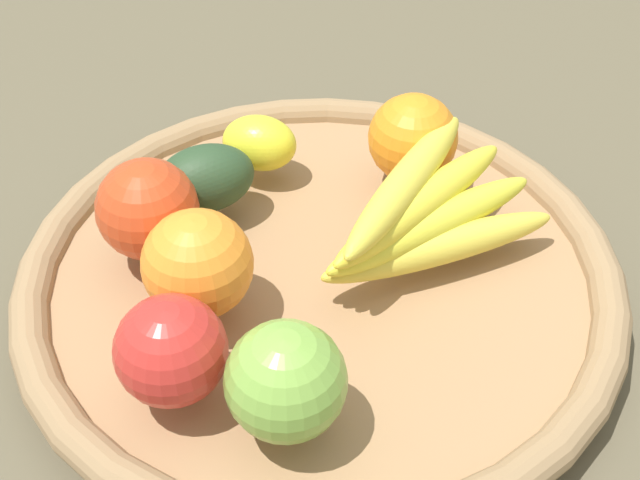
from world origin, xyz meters
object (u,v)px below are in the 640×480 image
at_px(orange_0, 197,264).
at_px(apple_0, 171,351).
at_px(apple_2, 286,381).
at_px(apple_1, 147,209).
at_px(lemon_0, 259,143).
at_px(banana_bunch, 425,214).
at_px(orange_1, 418,140).
at_px(avocado, 209,175).

bearing_deg(orange_0, apple_0, -61.23).
bearing_deg(orange_0, apple_2, -22.01).
bearing_deg(apple_0, apple_1, 139.86).
height_order(lemon_0, apple_1, apple_1).
relative_size(banana_bunch, apple_0, 2.67).
height_order(orange_0, apple_2, orange_0).
bearing_deg(orange_1, banana_bunch, -55.37).
relative_size(orange_0, apple_1, 1.02).
xyz_separation_m(lemon_0, orange_1, (0.11, 0.06, 0.01)).
xyz_separation_m(orange_0, apple_1, (-0.07, 0.02, -0.00)).
xyz_separation_m(lemon_0, avocado, (-0.00, -0.06, 0.00)).
xyz_separation_m(orange_1, avocado, (-0.11, -0.12, -0.01)).
height_order(apple_1, apple_2, same).
bearing_deg(apple_1, avocado, 89.75).
distance_m(banana_bunch, apple_2, 0.18).
height_order(lemon_0, orange_0, orange_0).
xyz_separation_m(orange_1, apple_2, (0.06, -0.25, 0.00)).
height_order(orange_1, apple_1, apple_1).
relative_size(lemon_0, orange_0, 0.81).
xyz_separation_m(apple_0, apple_1, (-0.10, 0.09, 0.00)).
bearing_deg(apple_0, lemon_0, 115.51).
distance_m(orange_0, apple_2, 0.12).
bearing_deg(orange_0, orange_1, 77.77).
bearing_deg(apple_1, apple_2, -20.62).
height_order(orange_1, orange_0, orange_0).
relative_size(orange_1, apple_2, 0.97).
relative_size(apple_0, apple_2, 0.96).
distance_m(banana_bunch, apple_0, 0.21).
height_order(lemon_0, orange_1, orange_1).
bearing_deg(lemon_0, apple_1, -90.96).
bearing_deg(lemon_0, orange_1, 29.25).
distance_m(orange_1, apple_2, 0.26).
xyz_separation_m(apple_1, avocado, (0.00, 0.07, -0.01)).
distance_m(apple_0, apple_1, 0.14).
relative_size(banana_bunch, apple_1, 2.52).
xyz_separation_m(lemon_0, apple_1, (-0.00, -0.13, 0.01)).
bearing_deg(lemon_0, banana_bunch, -2.76).
relative_size(lemon_0, apple_1, 0.82).
relative_size(banana_bunch, apple_2, 2.55).
bearing_deg(banana_bunch, avocado, -162.29).
distance_m(banana_bunch, avocado, 0.17).
distance_m(orange_1, avocado, 0.17).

